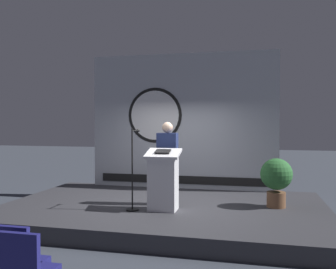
# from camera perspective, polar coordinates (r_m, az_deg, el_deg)

# --- Properties ---
(ground_plane) EXTENTS (40.00, 40.00, 0.00)m
(ground_plane) POSITION_cam_1_polar(r_m,az_deg,el_deg) (7.53, -0.58, -13.13)
(ground_plane) COLOR #383D47
(stage_platform) EXTENTS (6.40, 4.00, 0.30)m
(stage_platform) POSITION_cam_1_polar(r_m,az_deg,el_deg) (7.49, -0.58, -12.03)
(stage_platform) COLOR #333338
(stage_platform) RESTS_ON ground
(banner_display) EXTENTS (4.70, 0.12, 3.38)m
(banner_display) POSITION_cam_1_polar(r_m,az_deg,el_deg) (9.08, 2.06, 2.05)
(banner_display) COLOR #B2B7C1
(banner_display) RESTS_ON stage_platform
(podium) EXTENTS (0.64, 0.50, 1.16)m
(podium) POSITION_cam_1_polar(r_m,az_deg,el_deg) (6.86, -0.78, -7.27)
(podium) COLOR silver
(podium) RESTS_ON stage_platform
(speaker_person) EXTENTS (0.40, 0.26, 1.66)m
(speaker_person) POSITION_cam_1_polar(r_m,az_deg,el_deg) (7.29, -0.09, -4.43)
(speaker_person) COLOR black
(speaker_person) RESTS_ON stage_platform
(microphone_stand) EXTENTS (0.24, 0.52, 1.55)m
(microphone_stand) POSITION_cam_1_polar(r_m,az_deg,el_deg) (6.92, -5.52, -7.31)
(microphone_stand) COLOR black
(microphone_stand) RESTS_ON stage_platform
(potted_plant) EXTENTS (0.62, 0.62, 0.96)m
(potted_plant) POSITION_cam_1_polar(r_m,az_deg,el_deg) (7.39, 16.71, -6.54)
(potted_plant) COLOR brown
(potted_plant) RESTS_ON stage_platform
(audience_chair_left) EXTENTS (0.44, 0.45, 0.89)m
(audience_chair_left) POSITION_cam_1_polar(r_m,az_deg,el_deg) (4.10, -21.43, -19.04)
(audience_chair_left) COLOR black
(audience_chair_left) RESTS_ON ground
(audience_chair_right) EXTENTS (0.44, 0.45, 0.89)m
(audience_chair_right) POSITION_cam_1_polar(r_m,az_deg,el_deg) (4.36, -22.67, -17.77)
(audience_chair_right) COLOR black
(audience_chair_right) RESTS_ON ground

